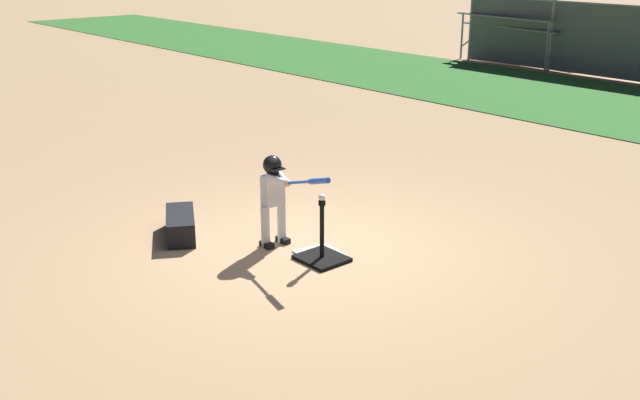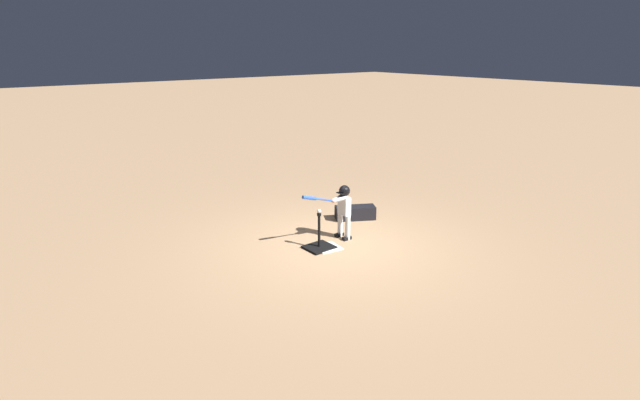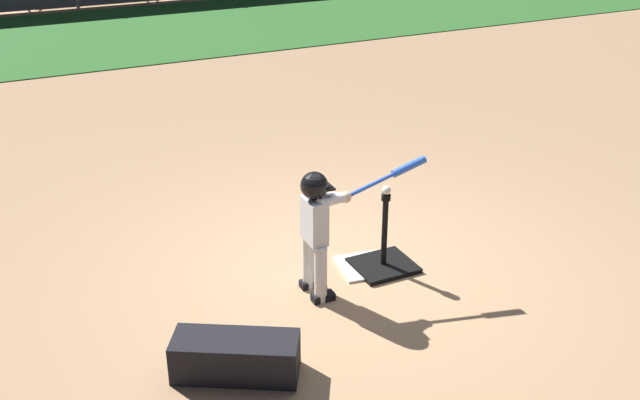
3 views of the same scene
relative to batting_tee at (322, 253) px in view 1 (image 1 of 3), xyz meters
The scene contains 7 objects.
ground_plane 0.33m from the batting_tee, 158.95° to the left, with size 90.00×90.00×0.00m, color tan.
home_plate 0.17m from the batting_tee, 149.61° to the left, with size 0.44×0.44×0.02m, color white.
batting_tee is the anchor object (origin of this frame).
batter_child 0.88m from the batting_tee, 169.66° to the right, with size 1.07×0.33×1.05m.
baseball 0.64m from the batting_tee, 14.04° to the left, with size 0.07×0.07×0.07m, color white.
bleachers_center 15.51m from the batting_tee, 116.91° to the left, with size 3.65×2.61×1.36m.
equipment_bag 1.79m from the batting_tee, 153.77° to the right, with size 0.84×0.32×0.28m, color black.
Camera 1 is at (5.92, -4.99, 3.24)m, focal length 42.00 mm.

